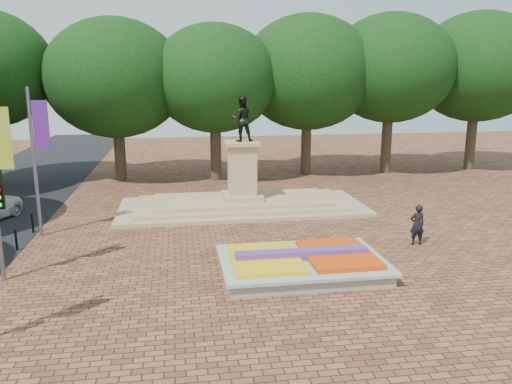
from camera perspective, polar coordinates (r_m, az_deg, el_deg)
ground at (r=21.36m, az=1.29°, el=-7.31°), size 90.00×90.00×0.00m
flower_bed at (r=19.61m, az=5.34°, el=-8.07°), size 6.30×4.30×0.91m
monument at (r=28.70m, az=-1.58°, el=-0.20°), size 14.00×6.00×6.40m
tree_row_back at (r=38.20m, az=-0.12°, el=11.82°), size 44.80×8.80×10.43m
pedestrian at (r=23.62m, az=17.94°, el=-3.58°), size 0.69×0.45×1.87m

